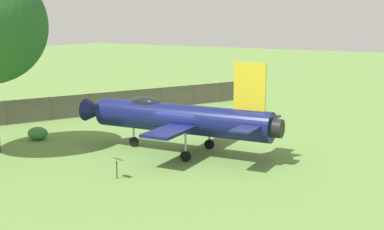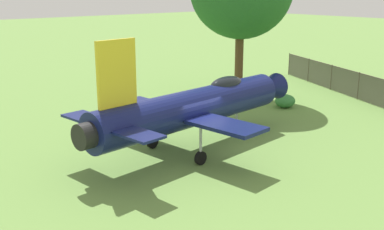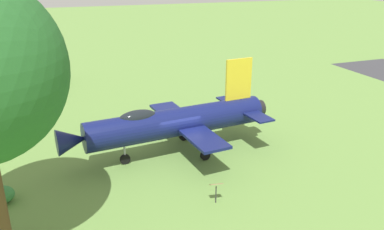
% 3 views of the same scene
% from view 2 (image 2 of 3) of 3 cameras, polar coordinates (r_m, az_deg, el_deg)
% --- Properties ---
extents(ground_plane, '(200.00, 200.00, 0.00)m').
position_cam_2_polar(ground_plane, '(21.89, 0.02, -4.30)').
color(ground_plane, '#668E42').
extents(display_jet, '(13.05, 8.30, 5.48)m').
position_cam_2_polar(display_jet, '(21.56, 0.72, 1.17)').
color(display_jet, '#111951').
rests_on(display_jet, ground_plane).
extents(shrub_near_fence, '(1.37, 1.21, 0.83)m').
position_cam_2_polar(shrub_near_fence, '(30.11, 11.34, 1.70)').
color(shrub_near_fence, '#387F3D').
rests_on(shrub_near_fence, ground_plane).
extents(info_plaque, '(0.65, 0.48, 1.14)m').
position_cam_2_polar(info_plaque, '(26.10, -8.43, 0.73)').
color(info_plaque, '#333333').
rests_on(info_plaque, ground_plane).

